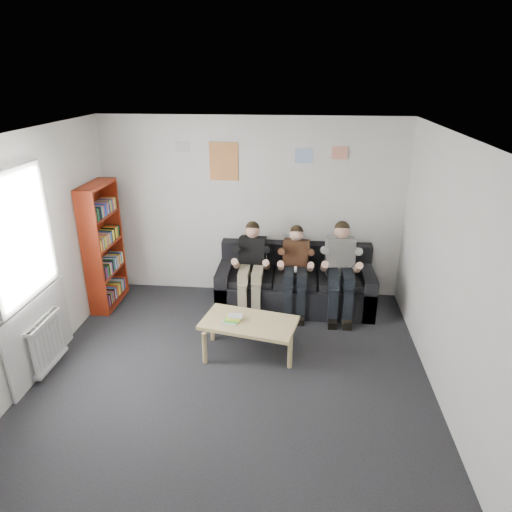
{
  "coord_description": "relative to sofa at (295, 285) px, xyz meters",
  "views": [
    {
      "loc": [
        0.68,
        -4.06,
        3.27
      ],
      "look_at": [
        0.18,
        1.3,
        1.08
      ],
      "focal_mm": 32.0,
      "sensor_mm": 36.0,
      "label": 1
    }
  ],
  "objects": [
    {
      "name": "room_shell",
      "position": [
        -0.69,
        -2.07,
        1.04
      ],
      "size": [
        5.0,
        5.0,
        5.0
      ],
      "color": "black",
      "rests_on": "ground"
    },
    {
      "name": "sofa",
      "position": [
        0.0,
        0.0,
        0.0
      ],
      "size": [
        2.26,
        0.92,
        0.87
      ],
      "color": "black",
      "rests_on": "ground"
    },
    {
      "name": "bookshelf",
      "position": [
        -2.77,
        -0.22,
        0.6
      ],
      "size": [
        0.28,
        0.83,
        1.84
      ],
      "rotation": [
        0.0,
        0.0,
        -0.01
      ],
      "color": "maroon",
      "rests_on": "ground"
    },
    {
      "name": "coffee_table",
      "position": [
        -0.54,
        -1.34,
        0.08
      ],
      "size": [
        1.13,
        0.62,
        0.45
      ],
      "rotation": [
        0.0,
        0.0,
        -0.21
      ],
      "color": "#D4BA7A",
      "rests_on": "ground"
    },
    {
      "name": "game_cases",
      "position": [
        -0.74,
        -1.36,
        0.17
      ],
      "size": [
        0.23,
        0.21,
        0.05
      ],
      "rotation": [
        0.0,
        0.0,
        -0.15
      ],
      "color": "white",
      "rests_on": "coffee_table"
    },
    {
      "name": "person_left",
      "position": [
        -0.63,
        -0.2,
        0.34
      ],
      "size": [
        0.38,
        0.81,
        1.29
      ],
      "rotation": [
        0.0,
        0.0,
        -0.08
      ],
      "color": "black",
      "rests_on": "sofa"
    },
    {
      "name": "person_middle",
      "position": [
        0.0,
        -0.2,
        0.32
      ],
      "size": [
        0.36,
        0.78,
        1.26
      ],
      "rotation": [
        0.0,
        0.0,
        -0.15
      ],
      "color": "#482A18",
      "rests_on": "sofa"
    },
    {
      "name": "person_right",
      "position": [
        0.63,
        -0.2,
        0.35
      ],
      "size": [
        0.4,
        0.86,
        1.34
      ],
      "rotation": [
        0.0,
        0.0,
        0.11
      ],
      "color": "white",
      "rests_on": "sofa"
    },
    {
      "name": "radiator",
      "position": [
        -2.84,
        -1.87,
        0.04
      ],
      "size": [
        0.1,
        0.64,
        0.6
      ],
      "color": "white",
      "rests_on": "ground"
    },
    {
      "name": "window",
      "position": [
        -2.91,
        -1.87,
        0.72
      ],
      "size": [
        0.05,
        1.3,
        2.36
      ],
      "color": "white",
      "rests_on": "room_shell"
    },
    {
      "name": "poster_large",
      "position": [
        -1.09,
        0.42,
        1.74
      ],
      "size": [
        0.42,
        0.01,
        0.55
      ],
      "primitive_type": "cube",
      "color": "#DBC64D",
      "rests_on": "room_shell"
    },
    {
      "name": "poster_blue",
      "position": [
        0.06,
        0.42,
        1.84
      ],
      "size": [
        0.25,
        0.01,
        0.2
      ],
      "primitive_type": "cube",
      "color": "#4383E6",
      "rests_on": "room_shell"
    },
    {
      "name": "poster_pink",
      "position": [
        0.56,
        0.42,
        1.89
      ],
      "size": [
        0.22,
        0.01,
        0.18
      ],
      "primitive_type": "cube",
      "color": "#B73990",
      "rests_on": "room_shell"
    },
    {
      "name": "poster_sign",
      "position": [
        -1.69,
        0.42,
        1.94
      ],
      "size": [
        0.2,
        0.01,
        0.14
      ],
      "primitive_type": "cube",
      "color": "silver",
      "rests_on": "room_shell"
    }
  ]
}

